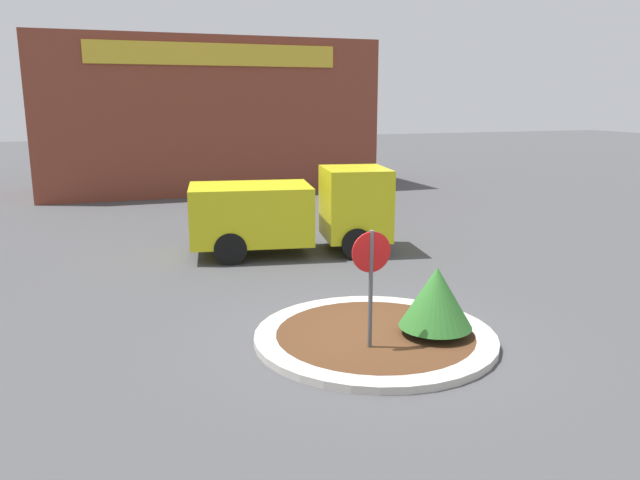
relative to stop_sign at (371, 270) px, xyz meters
The scene contains 6 objects.
ground_plane 1.57m from the stop_sign, 57.57° to the left, with size 120.00×120.00×0.00m, color #474749.
traffic_island 1.51m from the stop_sign, 57.57° to the left, with size 4.22×4.22×0.13m.
stop_sign is the anchor object (origin of this frame).
island_shrub 1.45m from the stop_sign, ahead, with size 1.26×1.26×1.20m.
utility_truck 7.16m from the stop_sign, 83.15° to the left, with size 5.58×2.95×2.30m.
storefront_building 21.07m from the stop_sign, 87.54° to the left, with size 14.83×6.07×6.74m.
Camera 1 is at (-4.33, -9.33, 4.11)m, focal length 35.00 mm.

